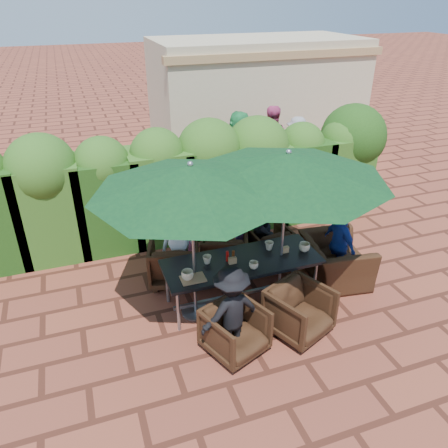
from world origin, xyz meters
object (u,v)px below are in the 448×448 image
object	(u,v)px
dining_table	(242,265)
umbrella_right	(288,166)
chair_near_left	(235,329)
chair_end_right	(336,254)
chair_far_right	(268,242)
chair_far_mid	(224,248)
umbrella_left	(191,179)
chair_far_left	(174,259)
chair_near_right	(300,309)

from	to	relation	value
dining_table	umbrella_right	world-z (taller)	umbrella_right
chair_near_left	chair_end_right	size ratio (longest dim) A/B	0.67
dining_table	umbrella_right	distance (m)	1.67
chair_near_left	chair_far_right	bearing A→B (deg)	33.07
chair_far_mid	chair_end_right	xyz separation A→B (m)	(1.65, -0.94, 0.08)
umbrella_left	chair_far_right	distance (m)	2.68
chair_far_left	chair_far_right	distance (m)	1.76
dining_table	chair_far_right	distance (m)	1.34
umbrella_left	chair_end_right	bearing A→B (deg)	1.75
chair_far_mid	umbrella_right	bearing A→B (deg)	139.98
umbrella_left	umbrella_right	bearing A→B (deg)	-0.01
umbrella_left	chair_far_mid	world-z (taller)	umbrella_left
chair_far_left	chair_end_right	size ratio (longest dim) A/B	0.74
chair_near_left	chair_near_right	world-z (taller)	chair_near_right
umbrella_right	chair_near_left	distance (m)	2.35
dining_table	chair_near_left	bearing A→B (deg)	-115.86
umbrella_right	chair_far_left	distance (m)	2.52
chair_far_mid	chair_near_right	xyz separation A→B (m)	(0.45, -1.91, -0.01)
chair_near_left	chair_near_right	size ratio (longest dim) A/B	0.94
chair_end_right	chair_far_left	bearing A→B (deg)	79.89
chair_near_left	chair_end_right	world-z (taller)	chair_end_right
chair_far_mid	chair_end_right	size ratio (longest dim) A/B	0.73
chair_near_right	chair_far_left	bearing A→B (deg)	103.40
umbrella_left	chair_far_left	distance (m)	2.03
umbrella_left	chair_near_left	size ratio (longest dim) A/B	3.62
chair_near_left	dining_table	bearing A→B (deg)	42.37
dining_table	chair_far_left	distance (m)	1.26
dining_table	umbrella_right	bearing A→B (deg)	-4.65
umbrella_right	chair_end_right	xyz separation A→B (m)	(1.07, 0.08, -1.72)
umbrella_left	chair_near_left	xyz separation A→B (m)	(0.29, -0.95, -1.84)
chair_far_left	chair_far_mid	size ratio (longest dim) A/B	1.01
chair_far_mid	chair_far_right	world-z (taller)	chair_far_mid
dining_table	chair_far_right	size ratio (longest dim) A/B	3.28
dining_table	chair_far_left	bearing A→B (deg)	134.34
dining_table	chair_far_right	bearing A→B (deg)	46.96
umbrella_right	chair_far_left	xyz separation A→B (m)	(-1.50, 0.93, -1.80)
dining_table	chair_near_left	size ratio (longest dim) A/B	3.20
chair_far_mid	chair_near_right	bearing A→B (deg)	123.43
chair_near_right	chair_end_right	bearing A→B (deg)	15.82
umbrella_right	chair_far_right	size ratio (longest dim) A/B	3.99
chair_far_mid	chair_near_right	world-z (taller)	chair_far_mid
umbrella_left	chair_far_left	xyz separation A→B (m)	(-0.09, 0.93, -1.80)
umbrella_left	chair_far_left	world-z (taller)	umbrella_left
chair_near_left	chair_near_right	xyz separation A→B (m)	(1.00, 0.05, 0.02)
chair_far_left	chair_near_left	bearing A→B (deg)	117.95
chair_far_mid	chair_near_right	size ratio (longest dim) A/B	1.03
dining_table	chair_far_mid	distance (m)	1.00
umbrella_left	chair_end_right	distance (m)	3.02
umbrella_left	umbrella_right	world-z (taller)	same
chair_far_left	chair_end_right	xyz separation A→B (m)	(2.57, -0.86, 0.08)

